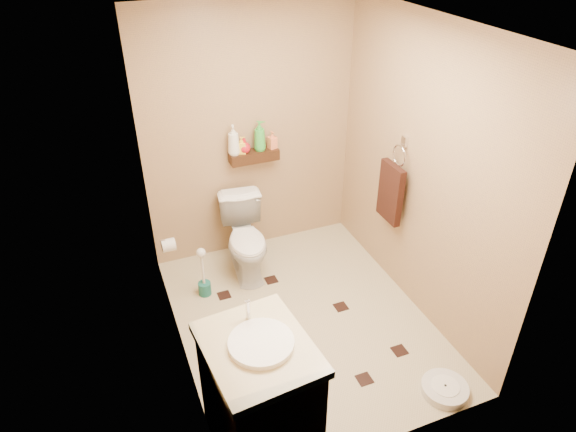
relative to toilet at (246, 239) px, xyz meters
name	(u,v)px	position (x,y,z in m)	size (l,w,h in m)	color
ground	(302,320)	(0.21, -0.83, -0.36)	(2.50, 2.50, 0.00)	#BFB18B
wall_back	(251,135)	(0.21, 0.42, 0.84)	(2.00, 0.04, 2.40)	#9F7B5B
wall_front	(398,305)	(0.21, -2.08, 0.84)	(2.00, 0.04, 2.40)	#9F7B5B
wall_left	(167,225)	(-0.79, -0.83, 0.84)	(0.04, 2.50, 2.40)	#9F7B5B
wall_right	(421,174)	(1.21, -0.83, 0.84)	(0.04, 2.50, 2.40)	#9F7B5B
ceiling	(308,25)	(0.21, -0.83, 2.04)	(2.00, 2.50, 0.02)	silver
wall_shelf	(254,156)	(0.21, 0.34, 0.66)	(0.46, 0.14, 0.10)	#3A210F
floor_accents	(310,324)	(0.25, -0.90, -0.36)	(1.22, 1.46, 0.01)	black
toilet	(246,239)	(0.00, 0.00, 0.00)	(0.40, 0.70, 0.72)	white
vanity	(260,395)	(-0.49, -1.78, 0.09)	(0.66, 0.77, 1.02)	brown
bathroom_scale	(445,389)	(0.87, -1.90, -0.33)	(0.39, 0.39, 0.07)	silver
toilet_brush	(204,279)	(-0.47, -0.19, -0.18)	(0.11, 0.11, 0.50)	#186058
towel_ring	(391,190)	(1.13, -0.58, 0.59)	(0.12, 0.30, 0.76)	silver
toilet_paper	(168,245)	(-0.73, -0.18, 0.24)	(0.12, 0.11, 0.12)	silver
bottle_a	(233,140)	(0.03, 0.34, 0.85)	(0.11, 0.11, 0.28)	white
bottle_b	(242,145)	(0.10, 0.34, 0.79)	(0.07, 0.07, 0.16)	yellow
bottle_c	(244,145)	(0.13, 0.34, 0.78)	(0.11, 0.11, 0.14)	red
bottle_d	(260,136)	(0.28, 0.34, 0.85)	(0.11, 0.11, 0.28)	green
bottle_e	(272,140)	(0.40, 0.34, 0.79)	(0.07, 0.07, 0.16)	#F38051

